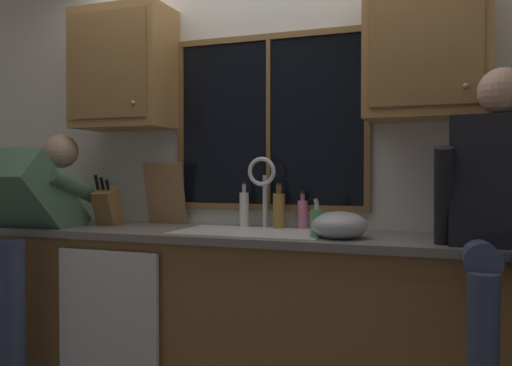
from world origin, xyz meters
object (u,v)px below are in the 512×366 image
knife_block (108,207)px  bottle_green_glass (279,210)px  soap_dispenser (317,223)px  bottle_tall_clear (244,208)px  person_sitting_on_counter (503,205)px  mixing_bowl (339,225)px  bottle_amber_small (303,213)px  person_standing (25,227)px  cutting_board (165,194)px

knife_block → bottle_green_glass: size_ratio=1.25×
soap_dispenser → bottle_tall_clear: bottle_tall_clear is taller
person_sitting_on_counter → bottle_tall_clear: (-1.32, 0.48, -0.08)m
knife_block → mixing_bowl: 1.42m
bottle_green_glass → bottle_amber_small: bearing=14.9°
person_sitting_on_counter → bottle_green_glass: (-1.11, 0.48, -0.08)m
soap_dispenser → bottle_green_glass: 0.44m
knife_block → bottle_tall_clear: knife_block is taller
bottle_green_glass → mixing_bowl: bearing=-37.8°
mixing_bowl → soap_dispenser: soap_dispenser is taller
person_standing → cutting_board: person_standing is taller
person_standing → soap_dispenser: 1.65m
cutting_board → person_standing: bearing=-141.9°
person_sitting_on_counter → mixing_bowl: size_ratio=4.64×
knife_block → person_standing: bearing=-139.2°
knife_block → soap_dispenser: knife_block is taller
knife_block → soap_dispenser: 1.31m
bottle_tall_clear → bottle_amber_small: (0.34, 0.03, -0.02)m
person_standing → soap_dispenser: bearing=5.2°
bottle_tall_clear → bottle_amber_small: bottle_tall_clear is taller
mixing_bowl → person_sitting_on_counter: bearing=-13.1°
cutting_board → bottle_amber_small: (0.86, 0.03, -0.10)m
person_sitting_on_counter → mixing_bowl: 0.73m
bottle_green_glass → bottle_tall_clear: (-0.21, 0.00, 0.00)m
bottle_tall_clear → soap_dispenser: bearing=-33.5°
knife_block → mixing_bowl: (1.41, -0.13, -0.05)m
mixing_bowl → bottle_amber_small: bottle_amber_small is taller
bottle_green_glass → bottle_tall_clear: bearing=178.7°
bottle_green_glass → bottle_amber_small: size_ratio=1.24×
person_sitting_on_counter → bottle_tall_clear: person_sitting_on_counter is taller
knife_block → mixing_bowl: size_ratio=1.18×
bottle_amber_small → cutting_board: bearing=-178.0°
person_standing → knife_block: size_ratio=4.57×
person_sitting_on_counter → mixing_bowl: bearing=166.9°
person_standing → bottle_green_glass: size_ratio=5.71×
bottle_amber_small → person_sitting_on_counter: bearing=-27.5°
soap_dispenser → knife_block: bearing=173.7°
cutting_board → bottle_amber_small: 0.86m
bottle_amber_small → knife_block: bearing=-169.0°
person_standing → cutting_board: size_ratio=3.88×
knife_block → bottle_green_glass: bearing=10.5°
cutting_board → bottle_amber_small: size_ratio=1.83×
soap_dispenser → bottle_amber_small: (-0.17, 0.36, 0.01)m
bottle_tall_clear → bottle_amber_small: size_ratio=1.25×
knife_block → bottle_tall_clear: bearing=13.5°
person_sitting_on_counter → knife_block: 2.13m
person_sitting_on_counter → cutting_board: person_sitting_on_counter is taller
person_sitting_on_counter → knife_block: bearing=172.2°
mixing_bowl → bottle_green_glass: size_ratio=1.06×
cutting_board → bottle_tall_clear: bearing=0.0°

